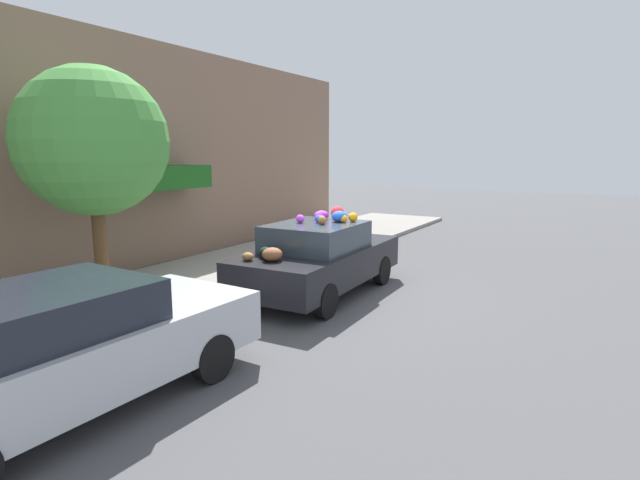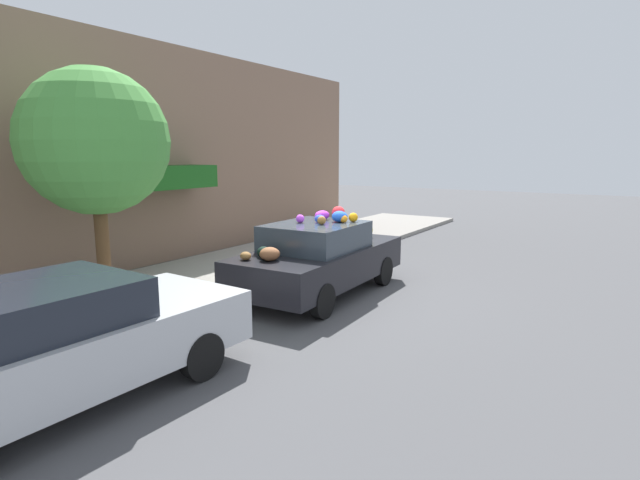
{
  "view_description": "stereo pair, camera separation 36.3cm",
  "coord_description": "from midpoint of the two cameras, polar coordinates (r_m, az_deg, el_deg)",
  "views": [
    {
      "loc": [
        -8.21,
        -5.0,
        2.74
      ],
      "look_at": [
        0.0,
        -0.13,
        1.08
      ],
      "focal_mm": 28.0,
      "sensor_mm": 36.0,
      "label": 1
    },
    {
      "loc": [
        -8.02,
        -5.3,
        2.74
      ],
      "look_at": [
        0.0,
        -0.13,
        1.08
      ],
      "focal_mm": 28.0,
      "sensor_mm": 36.0,
      "label": 2
    }
  ],
  "objects": [
    {
      "name": "ground_plane",
      "position": [
        10.0,
        -1.68,
        -6.05
      ],
      "size": [
        60.0,
        60.0,
        0.0
      ],
      "primitive_type": "plane",
      "color": "#4C4C4F"
    },
    {
      "name": "sidewalk_curb",
      "position": [
        11.61,
        -13.04,
        -3.74
      ],
      "size": [
        24.0,
        3.2,
        0.12
      ],
      "color": "gray",
      "rests_on": "ground"
    },
    {
      "name": "building_facade",
      "position": [
        12.93,
        -20.77,
        8.98
      ],
      "size": [
        18.0,
        1.2,
        5.42
      ],
      "color": "#846651",
      "rests_on": "ground"
    },
    {
      "name": "street_tree",
      "position": [
        9.66,
        -25.55,
        10.05
      ],
      "size": [
        2.57,
        2.57,
        4.11
      ],
      "color": "brown",
      "rests_on": "sidewalk_curb"
    },
    {
      "name": "fire_hydrant",
      "position": [
        12.04,
        -4.3,
        -1.05
      ],
      "size": [
        0.2,
        0.2,
        0.7
      ],
      "color": "#B2B2B7",
      "rests_on": "sidewalk_curb"
    },
    {
      "name": "art_car",
      "position": [
        9.73,
        -1.12,
        -1.95
      ],
      "size": [
        4.13,
        1.89,
        1.69
      ],
      "rotation": [
        0.0,
        0.0,
        0.03
      ],
      "color": "black",
      "rests_on": "ground"
    },
    {
      "name": "parked_car_plain",
      "position": [
        6.1,
        -29.02,
        -10.73
      ],
      "size": [
        4.43,
        1.9,
        1.4
      ],
      "rotation": [
        0.0,
        0.0,
        -0.04
      ],
      "color": "#B7BABF",
      "rests_on": "ground"
    }
  ]
}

